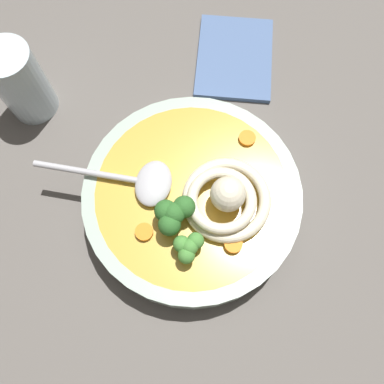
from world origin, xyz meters
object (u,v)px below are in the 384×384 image
at_px(soup_spoon, 142,181).
at_px(folded_napkin, 234,57).
at_px(soup_bowl, 192,198).
at_px(drinking_glass, 20,83).
at_px(noodle_pile, 225,199).

xyz_separation_m(soup_spoon, folded_napkin, (-0.26, 0.03, -0.06)).
height_order(soup_bowl, folded_napkin, soup_bowl).
bearing_deg(soup_spoon, soup_bowl, -180.00).
bearing_deg(drinking_glass, soup_spoon, 71.34).
bearing_deg(folded_napkin, soup_spoon, -7.51).
xyz_separation_m(soup_spoon, drinking_glass, (-0.07, -0.21, -0.00)).
height_order(soup_bowl, noodle_pile, noodle_pile).
bearing_deg(soup_spoon, noodle_pile, 176.47).
xyz_separation_m(noodle_pile, folded_napkin, (-0.24, -0.07, -0.06)).
bearing_deg(soup_bowl, folded_napkin, -173.87).
relative_size(soup_bowl, folded_napkin, 1.81).
relative_size(noodle_pile, drinking_glass, 1.06).
height_order(soup_spoon, drinking_glass, drinking_glass).
bearing_deg(drinking_glass, folded_napkin, 127.05).
xyz_separation_m(noodle_pile, soup_spoon, (0.01, -0.10, -0.01)).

